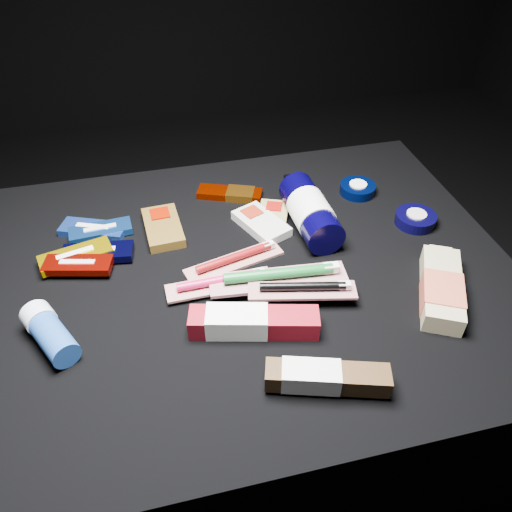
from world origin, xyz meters
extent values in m
plane|color=black|center=(0.00, 0.00, 0.00)|extent=(3.00, 3.00, 0.00)
cube|color=black|center=(0.00, 0.00, 0.20)|extent=(0.98, 0.78, 0.40)
cube|color=blue|center=(-0.28, 0.18, 0.41)|extent=(0.14, 0.09, 0.02)
cube|color=silver|center=(-0.28, 0.18, 0.41)|extent=(0.07, 0.04, 0.02)
cube|color=#16448E|center=(-0.27, 0.17, 0.41)|extent=(0.12, 0.06, 0.01)
cube|color=beige|center=(-0.27, 0.17, 0.41)|extent=(0.06, 0.02, 0.02)
cube|color=black|center=(-0.27, 0.10, 0.41)|extent=(0.14, 0.07, 0.02)
cube|color=#BABAB6|center=(-0.27, 0.10, 0.41)|extent=(0.07, 0.02, 0.02)
cube|color=#CAA700|center=(-0.31, 0.09, 0.42)|extent=(0.14, 0.08, 0.02)
cube|color=white|center=(-0.31, 0.09, 0.42)|extent=(0.07, 0.03, 0.02)
cube|color=#810B03|center=(-0.30, 0.06, 0.42)|extent=(0.13, 0.07, 0.01)
cube|color=silver|center=(-0.30, 0.06, 0.42)|extent=(0.06, 0.03, 0.02)
cube|color=brown|center=(-0.14, 0.15, 0.41)|extent=(0.08, 0.13, 0.02)
cube|color=#780F00|center=(-0.15, 0.18, 0.41)|extent=(0.04, 0.04, 0.02)
cube|color=silver|center=(0.05, 0.12, 0.41)|extent=(0.11, 0.14, 0.02)
cube|color=maroon|center=(0.04, 0.15, 0.41)|extent=(0.05, 0.05, 0.02)
cube|color=#94854C|center=(0.08, 0.13, 0.41)|extent=(0.09, 0.12, 0.02)
cube|color=maroon|center=(0.09, 0.16, 0.41)|extent=(0.04, 0.04, 0.02)
cube|color=#6C1200|center=(0.01, 0.24, 0.41)|extent=(0.15, 0.09, 0.02)
cube|color=#A35F15|center=(0.03, 0.23, 0.41)|extent=(0.07, 0.06, 0.02)
cylinder|color=black|center=(0.15, 0.10, 0.44)|extent=(0.08, 0.19, 0.07)
cylinder|color=white|center=(0.15, 0.09, 0.44)|extent=(0.08, 0.08, 0.08)
cylinder|color=black|center=(0.14, 0.20, 0.44)|extent=(0.03, 0.02, 0.03)
cube|color=black|center=(0.14, 0.22, 0.43)|extent=(0.02, 0.03, 0.02)
cylinder|color=black|center=(0.29, 0.19, 0.41)|extent=(0.08, 0.08, 0.02)
cylinder|color=white|center=(0.29, 0.19, 0.41)|extent=(0.04, 0.04, 0.02)
cylinder|color=black|center=(0.36, 0.06, 0.41)|extent=(0.08, 0.08, 0.02)
cylinder|color=beige|center=(0.36, 0.06, 0.41)|extent=(0.04, 0.04, 0.03)
cube|color=tan|center=(0.31, -0.14, 0.42)|extent=(0.14, 0.19, 0.04)
cube|color=#C0543E|center=(0.30, -0.16, 0.42)|extent=(0.10, 0.10, 0.04)
cube|color=tan|center=(0.35, -0.06, 0.42)|extent=(0.04, 0.04, 0.03)
cylinder|color=#1F4A97|center=(-0.33, -0.11, 0.42)|extent=(0.08, 0.10, 0.05)
cylinder|color=silver|center=(-0.36, -0.06, 0.42)|extent=(0.06, 0.05, 0.05)
cube|color=beige|center=(-0.02, 0.02, 0.40)|extent=(0.20, 0.09, 0.01)
cylinder|color=maroon|center=(-0.02, 0.02, 0.41)|extent=(0.15, 0.05, 0.02)
cube|color=white|center=(0.05, 0.04, 0.41)|extent=(0.02, 0.02, 0.01)
cube|color=beige|center=(-0.06, -0.04, 0.41)|extent=(0.19, 0.05, 0.01)
cylinder|color=#B81349|center=(-0.06, -0.04, 0.42)|extent=(0.15, 0.02, 0.01)
cube|color=silver|center=(0.01, -0.04, 0.42)|extent=(0.02, 0.01, 0.01)
cube|color=silver|center=(0.04, -0.06, 0.42)|extent=(0.25, 0.08, 0.01)
cylinder|color=#136024|center=(0.04, -0.06, 0.43)|extent=(0.19, 0.04, 0.02)
cube|color=white|center=(0.13, -0.07, 0.43)|extent=(0.03, 0.02, 0.01)
cube|color=#A9A39D|center=(0.07, -0.10, 0.42)|extent=(0.19, 0.08, 0.01)
cylinder|color=black|center=(0.07, -0.10, 0.43)|extent=(0.14, 0.05, 0.01)
cube|color=white|center=(0.14, -0.11, 0.44)|extent=(0.02, 0.02, 0.01)
cube|color=maroon|center=(-0.03, -0.15, 0.42)|extent=(0.21, 0.09, 0.04)
cube|color=white|center=(-0.05, -0.14, 0.42)|extent=(0.11, 0.07, 0.04)
cube|color=#382410|center=(0.05, -0.27, 0.42)|extent=(0.18, 0.09, 0.03)
cube|color=silver|center=(0.03, -0.27, 0.42)|extent=(0.09, 0.06, 0.03)
camera|label=1|loc=(-0.15, -0.66, 1.03)|focal=35.00mm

